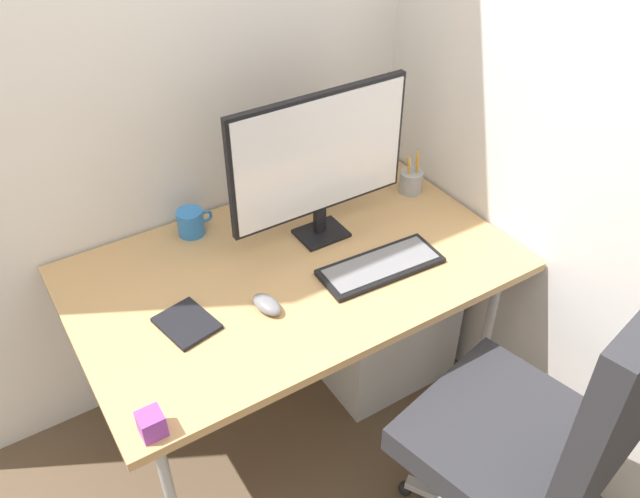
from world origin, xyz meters
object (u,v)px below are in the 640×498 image
notebook (187,323)px  coffee_mug (191,222)px  monitor (320,158)px  mouse (267,304)px  office_chair (550,430)px  desk_clamp_accessory (151,424)px  filing_cabinet (372,306)px  keyboard (381,266)px  pen_holder (411,181)px

notebook → coffee_mug: (0.19, 0.40, 0.04)m
monitor → mouse: 0.48m
office_chair → mouse: (-0.46, 0.68, 0.13)m
mouse → office_chair: bearing=-66.5°
mouse → desk_clamp_accessory: 0.49m
office_chair → filing_cabinet: size_ratio=2.04×
monitor → keyboard: bearing=-76.3°
keyboard → notebook: 0.62m
keyboard → pen_holder: (0.35, 0.30, 0.03)m
mouse → pen_holder: (0.74, 0.27, 0.02)m
pen_holder → coffee_mug: 0.80m
monitor → notebook: monitor is taller
pen_holder → monitor: bearing=-174.2°
mouse → monitor: bearing=25.2°
filing_cabinet → coffee_mug: bearing=158.2°
office_chair → desk_clamp_accessory: bearing=153.0°
filing_cabinet → keyboard: keyboard is taller
monitor → coffee_mug: (-0.36, 0.23, -0.24)m
mouse → notebook: bearing=153.9°
monitor → pen_holder: monitor is taller
pen_holder → desk_clamp_accessory: bearing=-156.8°
mouse → desk_clamp_accessory: bearing=-162.1°
filing_cabinet → pen_holder: pen_holder is taller
filing_cabinet → monitor: (-0.23, 0.01, 0.73)m
keyboard → filing_cabinet: bearing=55.0°
notebook → desk_clamp_accessory: desk_clamp_accessory is taller
office_chair → desk_clamp_accessory: office_chair is taller
notebook → coffee_mug: coffee_mug is taller
filing_cabinet → mouse: size_ratio=5.28×
office_chair → monitor: monitor is taller
filing_cabinet → office_chair: bearing=-96.5°
keyboard → office_chair: bearing=-84.1°
office_chair → keyboard: 0.67m
monitor → mouse: (-0.33, -0.23, -0.27)m
office_chair → pen_holder: size_ratio=6.64×
mouse → pen_holder: 0.79m
filing_cabinet → keyboard: (-0.17, -0.25, 0.45)m
desk_clamp_accessory → mouse: bearing=28.1°
monitor → keyboard: (0.06, -0.26, -0.28)m
coffee_mug → notebook: bearing=-115.5°
monitor → keyboard: 0.38m
office_chair → coffee_mug: (-0.49, 1.14, 0.16)m
pen_holder → notebook: pen_holder is taller
office_chair → pen_holder: (0.29, 0.96, 0.16)m
keyboard → mouse: size_ratio=3.75×
filing_cabinet → mouse: 0.76m
keyboard → notebook: keyboard is taller
office_chair → notebook: office_chair is taller
pen_holder → desk_clamp_accessory: pen_holder is taller
desk_clamp_accessory → keyboard: bearing=14.1°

